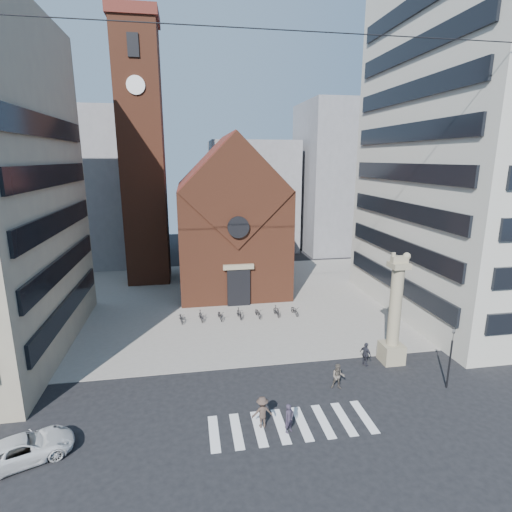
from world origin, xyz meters
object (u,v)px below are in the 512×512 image
(pedestrian_1, at_px, (338,376))
(pedestrian_2, at_px, (366,354))
(lion_column, at_px, (394,320))
(pedestrian_0, at_px, (289,418))
(traffic_light, at_px, (450,357))
(scooter_0, at_px, (181,318))
(white_car, at_px, (24,449))

(pedestrian_1, bearing_deg, pedestrian_2, 56.52)
(lion_column, height_order, pedestrian_0, lion_column)
(lion_column, xyz_separation_m, traffic_light, (1.99, -4.00, -1.17))
(traffic_light, distance_m, pedestrian_2, 5.80)
(lion_column, relative_size, pedestrian_1, 4.80)
(traffic_light, distance_m, pedestrian_1, 7.61)
(pedestrian_1, bearing_deg, pedestrian_0, -121.95)
(pedestrian_0, distance_m, scooter_0, 18.04)
(lion_column, distance_m, white_car, 24.82)
(pedestrian_0, bearing_deg, pedestrian_2, 7.44)
(pedestrian_2, height_order, scooter_0, pedestrian_2)
(traffic_light, distance_m, pedestrian_0, 12.12)
(traffic_light, relative_size, pedestrian_0, 2.46)
(traffic_light, bearing_deg, white_car, -174.74)
(white_car, xyz_separation_m, pedestrian_0, (14.05, -0.19, 0.21))
(lion_column, distance_m, pedestrian_2, 3.37)
(pedestrian_0, bearing_deg, lion_column, 1.40)
(pedestrian_2, bearing_deg, white_car, 83.50)
(lion_column, distance_m, scooter_0, 19.29)
(white_car, bearing_deg, traffic_light, -107.18)
(traffic_light, bearing_deg, pedestrian_1, 170.94)
(traffic_light, height_order, pedestrian_0, traffic_light)
(traffic_light, xyz_separation_m, scooter_0, (-17.99, 14.36, -1.79))
(pedestrian_0, height_order, scooter_0, pedestrian_0)
(pedestrian_0, distance_m, pedestrian_1, 5.75)
(white_car, height_order, pedestrian_2, pedestrian_2)
(scooter_0, bearing_deg, pedestrian_1, -59.24)
(white_car, bearing_deg, pedestrian_0, -113.21)
(lion_column, xyz_separation_m, pedestrian_0, (-9.77, -6.57, -2.58))
(lion_column, bearing_deg, scooter_0, 147.08)
(pedestrian_0, height_order, pedestrian_2, pedestrian_2)
(traffic_light, height_order, pedestrian_1, traffic_light)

